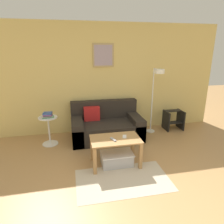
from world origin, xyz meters
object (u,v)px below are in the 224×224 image
(coffee_table, at_px, (115,144))
(book_stack, at_px, (48,115))
(couch, at_px, (106,126))
(storage_bin, at_px, (117,159))
(step_stool, at_px, (173,119))
(cell_phone, at_px, (125,136))
(remote_control, at_px, (113,139))
(side_table, at_px, (49,128))
(floor_lamp, at_px, (156,87))

(coffee_table, relative_size, book_stack, 3.38)
(couch, relative_size, coffee_table, 1.83)
(storage_bin, height_order, step_stool, step_stool)
(couch, xyz_separation_m, cell_phone, (0.13, -1.13, 0.23))
(book_stack, xyz_separation_m, cell_phone, (1.38, -1.00, -0.16))
(book_stack, bearing_deg, cell_phone, -36.00)
(coffee_table, xyz_separation_m, remote_control, (-0.05, -0.05, 0.12))
(book_stack, height_order, cell_phone, book_stack)
(coffee_table, relative_size, step_stool, 1.78)
(cell_phone, xyz_separation_m, step_stool, (1.63, 1.26, -0.24))
(storage_bin, bearing_deg, side_table, 138.96)
(floor_lamp, xyz_separation_m, step_stool, (0.62, 0.23, -0.89))
(step_stool, bearing_deg, coffee_table, -144.16)
(side_table, bearing_deg, step_stool, 4.79)
(coffee_table, relative_size, remote_control, 5.71)
(coffee_table, distance_m, cell_phone, 0.21)
(remote_control, bearing_deg, book_stack, 116.85)
(remote_control, relative_size, step_stool, 0.31)
(book_stack, xyz_separation_m, step_stool, (3.01, 0.26, -0.40))
(storage_bin, bearing_deg, remote_control, -159.39)
(storage_bin, xyz_separation_m, floor_lamp, (1.16, 1.10, 1.03))
(floor_lamp, height_order, book_stack, floor_lamp)
(book_stack, relative_size, cell_phone, 1.81)
(storage_bin, distance_m, remote_control, 0.40)
(couch, bearing_deg, floor_lamp, -4.79)
(side_table, distance_m, step_stool, 3.03)
(floor_lamp, bearing_deg, side_table, -179.38)
(cell_phone, bearing_deg, storage_bin, -141.14)
(remote_control, bearing_deg, step_stool, 16.34)
(storage_bin, height_order, remote_control, remote_control)
(floor_lamp, distance_m, step_stool, 1.11)
(remote_control, bearing_deg, couch, 65.93)
(coffee_table, bearing_deg, cell_phone, 12.94)
(side_table, xyz_separation_m, cell_phone, (1.38, -1.01, 0.13))
(storage_bin, xyz_separation_m, book_stack, (-1.23, 1.06, 0.55))
(storage_bin, bearing_deg, book_stack, 139.09)
(book_stack, bearing_deg, remote_control, -43.37)
(couch, relative_size, storage_bin, 2.79)
(side_table, xyz_separation_m, step_stool, (3.01, 0.25, -0.11))
(step_stool, bearing_deg, storage_bin, -143.34)
(remote_control, bearing_deg, storage_bin, 0.83)
(couch, distance_m, cell_phone, 1.16)
(coffee_table, relative_size, cell_phone, 6.12)
(side_table, xyz_separation_m, remote_control, (1.16, -1.10, 0.14))
(floor_lamp, height_order, remote_control, floor_lamp)
(floor_lamp, bearing_deg, storage_bin, -136.49)
(couch, height_order, floor_lamp, floor_lamp)
(remote_control, distance_m, cell_phone, 0.24)
(storage_bin, distance_m, floor_lamp, 1.90)
(floor_lamp, relative_size, remote_control, 10.39)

